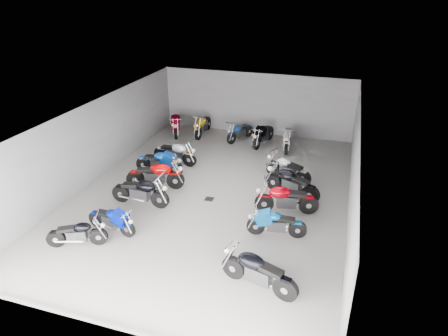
{
  "coord_description": "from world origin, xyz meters",
  "views": [
    {
      "loc": [
        4.44,
        -12.79,
        7.53
      ],
      "look_at": [
        0.34,
        0.27,
        1.0
      ],
      "focal_mm": 32.0,
      "sensor_mm": 36.0,
      "label": 1
    }
  ],
  "objects": [
    {
      "name": "wall_right",
      "position": [
        5.0,
        0.0,
        1.6
      ],
      "size": [
        0.1,
        14.0,
        3.2
      ],
      "primitive_type": "cube",
      "color": "gray",
      "rests_on": "ground"
    },
    {
      "name": "motorcycle_right_d",
      "position": [
        2.87,
        -0.57,
        0.54
      ],
      "size": [
        2.22,
        0.67,
        0.99
      ],
      "rotation": [
        0.0,
        0.0,
        1.8
      ],
      "color": "black",
      "rests_on": "ground"
    },
    {
      "name": "motorcycle_left_e",
      "position": [
        -2.71,
        0.95,
        0.51
      ],
      "size": [
        2.14,
        0.42,
        0.94
      ],
      "rotation": [
        0.0,
        0.0,
        -1.58
      ],
      "color": "black",
      "rests_on": "ground"
    },
    {
      "name": "ceiling",
      "position": [
        0.0,
        0.0,
        3.22
      ],
      "size": [
        10.0,
        14.0,
        0.04
      ],
      "primitive_type": "cube",
      "color": "black",
      "rests_on": "wall_back"
    },
    {
      "name": "motorcycle_left_f",
      "position": [
        -2.5,
        2.09,
        0.52
      ],
      "size": [
        2.15,
        0.52,
        0.95
      ],
      "rotation": [
        0.0,
        0.0,
        -1.71
      ],
      "color": "black",
      "rests_on": "ground"
    },
    {
      "name": "motorcycle_right_a",
      "position": [
        2.8,
        -4.6,
        0.54
      ],
      "size": [
        2.21,
        0.74,
        0.99
      ],
      "rotation": [
        0.0,
        0.0,
        1.3
      ],
      "color": "black",
      "rests_on": "ground"
    },
    {
      "name": "ground",
      "position": [
        0.0,
        0.0,
        0.0
      ],
      "size": [
        14.0,
        14.0,
        0.0
      ],
      "primitive_type": "plane",
      "color": "gray",
      "rests_on": "ground"
    },
    {
      "name": "motorcycle_left_b",
      "position": [
        -2.31,
        -3.45,
        0.45
      ],
      "size": [
        1.86,
        0.47,
        0.82
      ],
      "rotation": [
        0.0,
        0.0,
        -1.73
      ],
      "color": "black",
      "rests_on": "ground"
    },
    {
      "name": "motorcycle_left_d",
      "position": [
        -2.29,
        -0.26,
        0.56
      ],
      "size": [
        2.29,
        0.7,
        1.02
      ],
      "rotation": [
        0.0,
        0.0,
        -1.34
      ],
      "color": "black",
      "rests_on": "ground"
    },
    {
      "name": "motorcycle_back_e",
      "position": [
        1.98,
        5.34,
        0.54
      ],
      "size": [
        0.51,
        2.24,
        0.99
      ],
      "rotation": [
        0.0,
        0.0,
        3.25
      ],
      "color": "black",
      "rests_on": "ground"
    },
    {
      "name": "motorcycle_left_c",
      "position": [
        -2.23,
        -1.61,
        0.54
      ],
      "size": [
        2.25,
        0.44,
        0.99
      ],
      "rotation": [
        0.0,
        0.0,
        -1.56
      ],
      "color": "black",
      "rests_on": "ground"
    },
    {
      "name": "motorcycle_right_f",
      "position": [
        2.52,
        1.99,
        0.5
      ],
      "size": [
        1.99,
        0.89,
        0.92
      ],
      "rotation": [
        0.0,
        0.0,
        1.19
      ],
      "color": "black",
      "rests_on": "ground"
    },
    {
      "name": "motorcycle_back_c",
      "position": [
        -0.51,
        5.67,
        0.47
      ],
      "size": [
        0.91,
        1.86,
        0.87
      ],
      "rotation": [
        0.0,
        0.0,
        2.73
      ],
      "color": "black",
      "rests_on": "ground"
    },
    {
      "name": "motorcycle_right_e",
      "position": [
        2.87,
        0.68,
        0.55
      ],
      "size": [
        2.19,
        1.0,
        1.01
      ],
      "rotation": [
        0.0,
        0.0,
        1.19
      ],
      "color": "black",
      "rests_on": "ground"
    },
    {
      "name": "motorcycle_back_d",
      "position": [
        0.74,
        5.45,
        0.53
      ],
      "size": [
        0.65,
        2.21,
        0.98
      ],
      "rotation": [
        0.0,
        0.0,
        2.93
      ],
      "color": "black",
      "rests_on": "ground"
    },
    {
      "name": "motorcycle_back_a",
      "position": [
        -3.99,
        5.58,
        0.57
      ],
      "size": [
        1.04,
        2.25,
        1.04
      ],
      "rotation": [
        0.0,
        0.0,
        3.53
      ],
      "color": "black",
      "rests_on": "ground"
    },
    {
      "name": "motorcycle_left_a",
      "position": [
        -2.91,
        -4.42,
        0.45
      ],
      "size": [
        1.76,
        0.83,
        0.82
      ],
      "rotation": [
        0.0,
        0.0,
        -1.18
      ],
      "color": "black",
      "rests_on": "ground"
    },
    {
      "name": "motorcycle_back_b",
      "position": [
        -2.58,
        5.84,
        0.55
      ],
      "size": [
        0.46,
        2.28,
        1.0
      ],
      "rotation": [
        0.0,
        0.0,
        3.17
      ],
      "color": "black",
      "rests_on": "ground"
    },
    {
      "name": "motorcycle_right_c",
      "position": [
        2.81,
        -2.07,
        0.46
      ],
      "size": [
        1.92,
        0.48,
        0.85
      ],
      "rotation": [
        0.0,
        0.0,
        1.72
      ],
      "color": "black",
      "rests_on": "ground"
    },
    {
      "name": "wall_back",
      "position": [
        0.0,
        7.0,
        1.6
      ],
      "size": [
        10.0,
        0.1,
        3.2
      ],
      "primitive_type": "cube",
      "color": "gray",
      "rests_on": "ground"
    },
    {
      "name": "wall_left",
      "position": [
        -5.0,
        0.0,
        1.6
      ],
      "size": [
        0.1,
        14.0,
        3.2
      ],
      "primitive_type": "cube",
      "color": "gray",
      "rests_on": "ground"
    },
    {
      "name": "drain_grate",
      "position": [
        0.0,
        -0.5,
        0.01
      ],
      "size": [
        0.32,
        0.32,
        0.01
      ],
      "primitive_type": "cube",
      "color": "black",
      "rests_on": "ground"
    }
  ]
}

